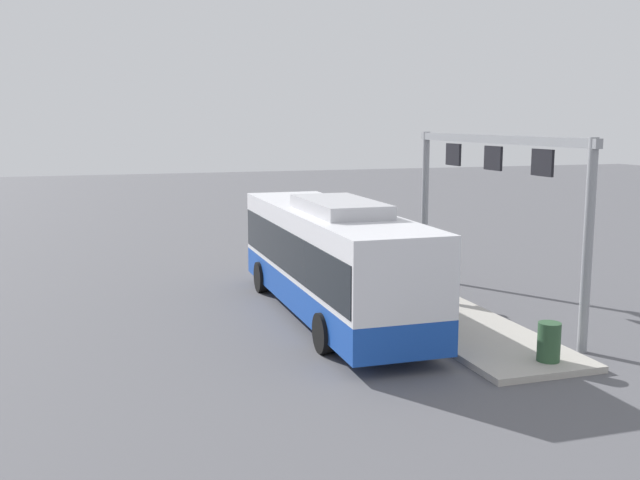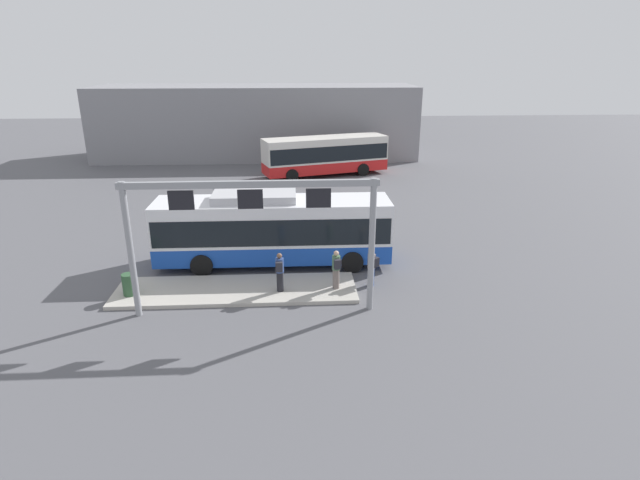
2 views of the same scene
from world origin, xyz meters
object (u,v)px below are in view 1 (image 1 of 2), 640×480
person_boarding (366,255)px  person_waiting_mid (431,271)px  person_waiting_near (397,258)px  bus_main (330,255)px  trash_bin (549,342)px

person_boarding → person_waiting_mid: person_waiting_mid is taller
person_boarding → person_waiting_near: 1.63m
person_waiting_near → person_waiting_mid: 2.33m
bus_main → person_waiting_near: 4.26m
person_waiting_near → person_waiting_mid: (-2.32, -0.14, 0.00)m
person_waiting_mid → bus_main: bearing=9.0°
person_boarding → person_waiting_mid: (-3.88, -0.61, 0.16)m
person_boarding → person_waiting_near: size_ratio=1.00×
bus_main → person_boarding: 5.13m
person_waiting_mid → person_boarding: bearing=-77.8°
trash_bin → bus_main: bearing=30.1°
person_waiting_near → trash_bin: person_waiting_near is taller
person_boarding → trash_bin: person_boarding is taller
bus_main → person_waiting_mid: (0.34, -3.38, -0.76)m
person_waiting_mid → trash_bin: size_ratio=1.86×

